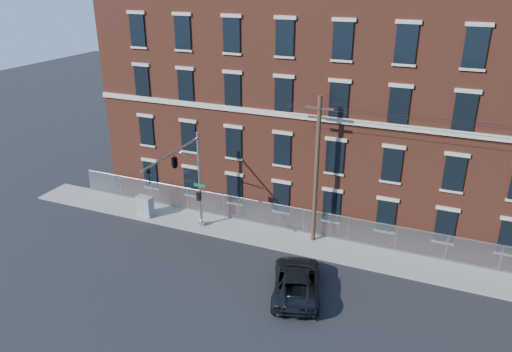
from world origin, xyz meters
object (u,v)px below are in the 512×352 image
object	(u,v)px
traffic_signal_mast	(181,168)
utility_cabinet	(145,206)
utility_pole_near	(317,169)
pickup_truck	(296,281)

from	to	relation	value
traffic_signal_mast	utility_cabinet	xyz separation A→B (m)	(-4.60, 2.02, -4.50)
traffic_signal_mast	utility_pole_near	distance (m)	8.70
utility_cabinet	utility_pole_near	bearing A→B (deg)	13.57
utility_cabinet	traffic_signal_mast	bearing A→B (deg)	-16.47
utility_pole_near	utility_cabinet	distance (m)	13.43
traffic_signal_mast	utility_pole_near	xyz separation A→B (m)	(8.00, 3.42, -0.05)
traffic_signal_mast	pickup_truck	xyz separation A→B (m)	(8.76, -2.50, -4.61)
traffic_signal_mast	utility_cabinet	distance (m)	6.74
pickup_truck	utility_cabinet	world-z (taller)	utility_cabinet
traffic_signal_mast	utility_pole_near	world-z (taller)	utility_pole_near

